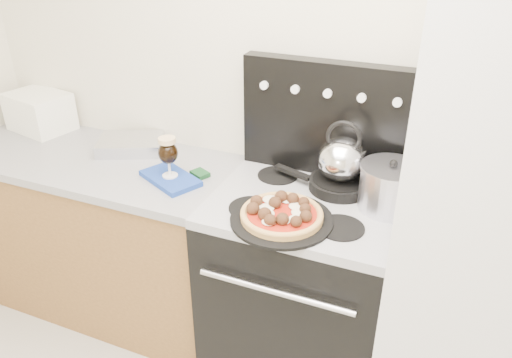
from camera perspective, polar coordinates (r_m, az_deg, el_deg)
The scene contains 16 objects.
room_shell at distance 1.22m, azimuth -9.96°, elevation -7.72°, with size 3.52×3.01×2.52m.
base_cabinet at distance 2.79m, azimuth -16.84°, elevation -6.23°, with size 1.45×0.60×0.86m, color brown.
countertop at distance 2.58m, azimuth -18.21°, elevation 2.07°, with size 1.48×0.63×0.04m, color #99999D.
stove_body at distance 2.32m, azimuth 5.19°, elevation -12.60°, with size 0.76×0.65×0.88m, color black.
cooktop at distance 2.05m, azimuth 5.74°, elevation -2.84°, with size 0.76×0.65×0.04m, color #ADADB2.
backguard at distance 2.17m, azimuth 8.29°, elevation 6.76°, with size 0.76×0.08×0.50m, color black.
fridge at distance 1.96m, azimuth 25.56°, elevation -5.75°, with size 0.64×0.68×1.90m, color silver.
toaster_oven at distance 2.96m, azimuth -23.48°, elevation 7.08°, with size 0.32×0.24×0.20m, color white.
foil_sheet at distance 2.57m, azimuth -14.10°, elevation 3.88°, with size 0.31×0.23×0.06m, color white.
oven_mitt at distance 2.24m, azimuth -9.76°, elevation 0.07°, with size 0.28×0.16×0.02m, color #1D3E9F.
beer_glass at distance 2.20m, azimuth -9.98°, elevation 2.50°, with size 0.09×0.09×0.19m, color black, non-canonical shape.
pizza_pan at distance 1.90m, azimuth 2.94°, elevation -4.62°, with size 0.39×0.39×0.01m, color black.
pizza at distance 1.88m, azimuth 2.97°, elevation -3.89°, with size 0.31×0.31×0.04m, color tan, non-canonical shape.
skillet at distance 2.13m, azimuth 9.52°, elevation -0.60°, with size 0.26×0.26×0.05m, color black.
tea_kettle at distance 2.07m, azimuth 9.81°, elevation 2.62°, with size 0.20×0.20×0.22m, color silver, non-canonical shape.
stock_pot at distance 2.01m, azimuth 15.06°, elevation -1.05°, with size 0.24×0.24×0.17m, color silver.
Camera 1 is at (0.57, -0.52, 1.96)m, focal length 35.00 mm.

